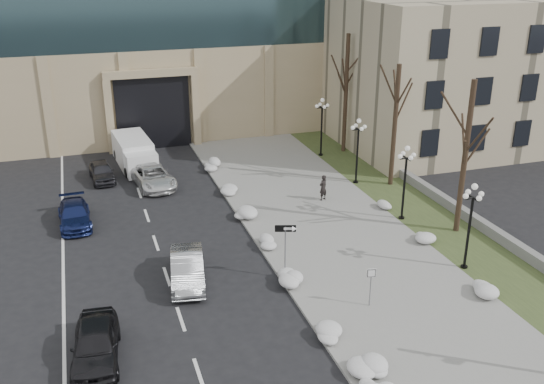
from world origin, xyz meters
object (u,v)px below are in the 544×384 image
(lamppost_b, at_px, (405,173))
(lamppost_d, at_px, (322,119))
(car_a, at_px, (96,344))
(car_b, at_px, (187,268))
(car_c, at_px, (74,215))
(lamppost_a, at_px, (471,215))
(car_e, at_px, (102,172))
(car_d, at_px, (153,176))
(keep_sign, at_px, (371,279))
(lamppost_c, at_px, (358,142))
(box_truck, at_px, (134,153))
(pedestrian, at_px, (323,188))
(one_way_sign, at_px, (289,235))

(lamppost_b, relative_size, lamppost_d, 1.00)
(car_a, distance_m, car_b, 6.84)
(car_c, xyz_separation_m, lamppost_b, (19.05, -5.51, 2.43))
(lamppost_a, bearing_deg, car_e, 131.39)
(lamppost_b, bearing_deg, lamppost_d, 90.00)
(car_b, xyz_separation_m, car_d, (0.16, 13.86, -0.03))
(car_c, relative_size, keep_sign, 2.19)
(lamppost_b, bearing_deg, lamppost_c, 90.00)
(car_b, xyz_separation_m, lamppost_a, (13.87, -3.17, 2.32))
(box_truck, bearing_deg, pedestrian, -50.07)
(car_e, distance_m, lamppost_d, 17.19)
(car_b, distance_m, keep_sign, 9.05)
(car_c, distance_m, car_e, 7.58)
(pedestrian, height_order, lamppost_c, lamppost_c)
(box_truck, relative_size, one_way_sign, 2.35)
(car_d, height_order, box_truck, box_truck)
(box_truck, distance_m, one_way_sign, 20.57)
(car_c, bearing_deg, lamppost_a, -34.16)
(car_c, xyz_separation_m, box_truck, (4.63, 9.76, 0.38))
(car_a, height_order, lamppost_b, lamppost_b)
(car_d, distance_m, lamppost_c, 14.48)
(pedestrian, distance_m, keep_sign, 12.83)
(car_d, relative_size, car_e, 1.32)
(car_b, xyz_separation_m, lamppost_c, (13.87, 9.83, 2.32))
(pedestrian, bearing_deg, lamppost_d, -136.36)
(car_c, bearing_deg, keep_sign, -49.21)
(car_d, height_order, lamppost_a, lamppost_a)
(car_d, height_order, car_e, car_d)
(lamppost_c, bearing_deg, keep_sign, -113.19)
(keep_sign, height_order, lamppost_d, lamppost_d)
(one_way_sign, distance_m, keep_sign, 4.67)
(car_b, bearing_deg, lamppost_c, 44.44)
(lamppost_a, distance_m, lamppost_b, 6.50)
(car_a, xyz_separation_m, car_b, (4.65, 5.01, -0.02))
(keep_sign, bearing_deg, lamppost_b, 66.44)
(car_e, bearing_deg, lamppost_d, -3.36)
(car_b, xyz_separation_m, one_way_sign, (4.91, -1.19, 1.66))
(keep_sign, relative_size, lamppost_b, 0.43)
(car_c, height_order, one_way_sign, one_way_sign)
(car_a, xyz_separation_m, lamppost_b, (18.52, 8.34, 2.30))
(lamppost_a, xyz_separation_m, lamppost_d, (0.00, 19.50, 0.00))
(car_b, relative_size, lamppost_b, 0.96)
(car_e, bearing_deg, car_b, -82.94)
(one_way_sign, distance_m, lamppost_b, 10.06)
(keep_sign, distance_m, lamppost_c, 16.15)
(one_way_sign, xyz_separation_m, lamppost_a, (8.96, -1.98, 0.66))
(box_truck, xyz_separation_m, one_way_sign, (5.46, -19.79, 1.38))
(lamppost_d, bearing_deg, lamppost_c, -90.00)
(car_b, height_order, lamppost_d, lamppost_d)
(car_e, relative_size, lamppost_d, 0.82)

